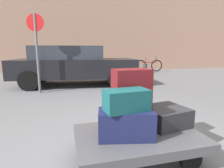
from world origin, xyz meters
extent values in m
plane|color=slate|center=(0.00, 0.00, 0.00)|extent=(60.00, 60.00, 0.00)
cube|color=#4C4C51|center=(0.00, 0.00, 0.29)|extent=(1.39, 0.88, 0.10)
cylinder|color=black|center=(0.47, 0.30, 0.12)|extent=(0.24, 0.06, 0.24)
cylinder|color=black|center=(0.47, -0.30, 0.12)|extent=(0.24, 0.06, 0.24)
cylinder|color=black|center=(-0.47, 0.30, 0.12)|extent=(0.24, 0.06, 0.24)
cube|color=#191E47|center=(-0.17, -0.06, 0.49)|extent=(0.62, 0.40, 0.30)
cube|color=#2D2D33|center=(0.41, 0.14, 0.45)|extent=(0.57, 0.54, 0.22)
cube|color=maroon|center=(-0.01, 0.24, 0.69)|extent=(0.45, 0.28, 0.70)
cube|color=#144C51|center=(-0.17, -0.06, 0.75)|extent=(0.48, 0.30, 0.22)
cube|color=black|center=(-0.40, 5.07, 0.64)|extent=(4.47, 2.26, 0.64)
cube|color=#2D333D|center=(-0.65, 5.09, 1.19)|extent=(2.57, 1.84, 0.46)
cylinder|color=black|center=(1.10, 5.75, 0.32)|extent=(0.66, 0.29, 0.64)
cylinder|color=black|center=(0.91, 4.06, 0.32)|extent=(0.66, 0.29, 0.64)
cylinder|color=black|center=(-1.72, 6.07, 0.32)|extent=(0.66, 0.29, 0.64)
cylinder|color=black|center=(-1.91, 4.38, 0.32)|extent=(0.66, 0.29, 0.64)
torus|color=black|center=(3.64, 8.50, 0.36)|extent=(0.72, 0.11, 0.72)
torus|color=black|center=(4.68, 8.43, 0.36)|extent=(0.72, 0.11, 0.72)
cylinder|color=maroon|center=(4.16, 8.47, 0.56)|extent=(1.00, 0.11, 0.04)
cylinder|color=maroon|center=(3.96, 8.48, 0.71)|extent=(0.04, 0.04, 0.30)
cylinder|color=maroon|center=(4.61, 8.44, 0.76)|extent=(0.04, 0.04, 0.40)
cylinder|color=#383838|center=(2.05, 7.55, 0.28)|extent=(0.24, 0.24, 0.55)
cylinder|color=#383838|center=(3.50, 7.55, 0.28)|extent=(0.24, 0.24, 0.55)
cylinder|color=slate|center=(-1.55, 4.00, 1.15)|extent=(0.07, 0.07, 2.30)
cylinder|color=red|center=(-1.55, 4.00, 2.05)|extent=(0.49, 0.15, 0.50)
camera|label=1|loc=(-0.76, -1.77, 1.25)|focal=29.17mm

